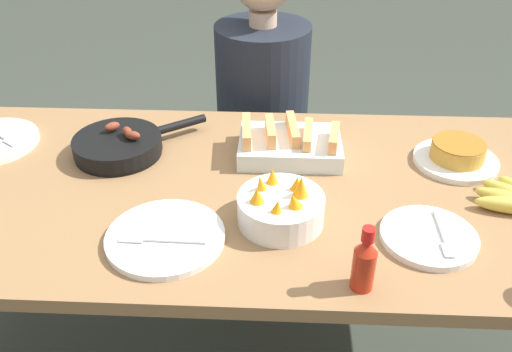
% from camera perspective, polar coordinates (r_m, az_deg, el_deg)
% --- Properties ---
extents(dining_table, '(1.86, 0.82, 0.70)m').
position_cam_1_polar(dining_table, '(1.42, 0.00, -3.93)').
color(dining_table, olive).
rests_on(dining_table, ground_plane).
extents(melon_tray, '(0.28, 0.20, 0.09)m').
position_cam_1_polar(melon_tray, '(1.48, 3.53, 3.37)').
color(melon_tray, silver).
rests_on(melon_tray, dining_table).
extents(skillet, '(0.35, 0.28, 0.08)m').
position_cam_1_polar(skillet, '(1.53, -14.15, 3.19)').
color(skillet, black).
rests_on(skillet, dining_table).
extents(frittata_plate_center, '(0.22, 0.22, 0.06)m').
position_cam_1_polar(frittata_plate_center, '(1.54, 20.38, 2.08)').
color(frittata_plate_center, silver).
rests_on(frittata_plate_center, dining_table).
extents(empty_plate_far_left, '(0.26, 0.26, 0.02)m').
position_cam_1_polar(empty_plate_far_left, '(1.21, -9.52, -6.39)').
color(empty_plate_far_left, silver).
rests_on(empty_plate_far_left, dining_table).
extents(empty_plate_mid_edge, '(0.21, 0.21, 0.02)m').
position_cam_1_polar(empty_plate_mid_edge, '(1.25, 17.73, -6.11)').
color(empty_plate_mid_edge, silver).
rests_on(empty_plate_mid_edge, dining_table).
extents(fruit_bowl_mango, '(0.20, 0.20, 0.12)m').
position_cam_1_polar(fruit_bowl_mango, '(1.23, 2.64, -3.28)').
color(fruit_bowl_mango, silver).
rests_on(fruit_bowl_mango, dining_table).
extents(hot_sauce_bottle, '(0.05, 0.05, 0.15)m').
position_cam_1_polar(hot_sauce_bottle, '(1.07, 11.33, -8.89)').
color(hot_sauce_bottle, '#B72814').
rests_on(hot_sauce_bottle, dining_table).
extents(person_figure, '(0.36, 0.36, 1.16)m').
position_cam_1_polar(person_figure, '(2.03, 0.65, 4.15)').
color(person_figure, black).
rests_on(person_figure, ground_plane).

